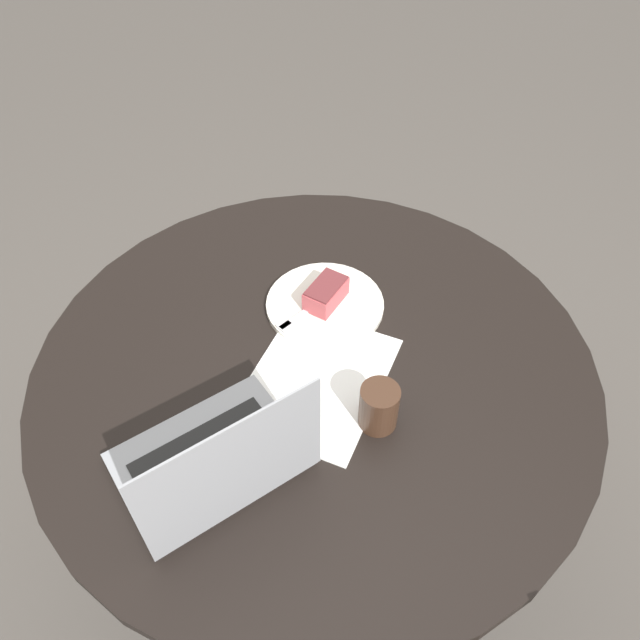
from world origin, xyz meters
TOP-DOWN VIEW (x-y plane):
  - ground_plane at (0.00, 0.00)m, footprint 12.00×12.00m
  - dining_table at (0.00, 0.00)m, footprint 1.11×1.11m
  - paper_document at (0.03, 0.03)m, footprint 0.38×0.33m
  - plate at (-0.13, -0.09)m, footprint 0.25×0.25m
  - cake_slice at (-0.13, -0.09)m, footprint 0.11×0.07m
  - fork at (-0.08, -0.10)m, footprint 0.17×0.03m
  - coffee_glass at (0.03, 0.18)m, footprint 0.07×0.07m
  - laptop at (0.29, 0.04)m, footprint 0.35×0.29m

SIDE VIEW (x-z plane):
  - ground_plane at x=0.00m, z-range 0.00..0.00m
  - dining_table at x=0.00m, z-range 0.21..0.95m
  - paper_document at x=0.03m, z-range 0.74..0.74m
  - plate at x=-0.13m, z-range 0.74..0.75m
  - fork at x=-0.08m, z-range 0.75..0.76m
  - cake_slice at x=-0.13m, z-range 0.75..0.80m
  - coffee_glass at x=0.03m, z-range 0.74..0.83m
  - laptop at x=0.29m, z-range 0.66..0.91m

